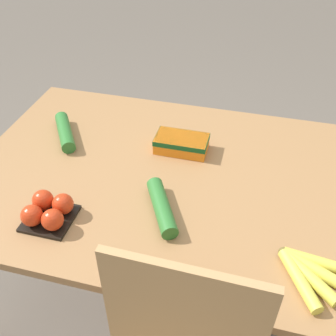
# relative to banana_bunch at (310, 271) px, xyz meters

# --- Properties ---
(ground_plane) EXTENTS (12.00, 12.00, 0.00)m
(ground_plane) POSITION_rel_banana_bunch_xyz_m (0.47, -0.31, -0.74)
(ground_plane) COLOR #665B51
(dining_table) EXTENTS (1.40, 0.96, 0.72)m
(dining_table) POSITION_rel_banana_bunch_xyz_m (0.47, -0.31, -0.10)
(dining_table) COLOR #9E7044
(dining_table) RESTS_ON ground_plane
(banana_bunch) EXTENTS (0.20, 0.19, 0.03)m
(banana_bunch) POSITION_rel_banana_bunch_xyz_m (0.00, 0.00, 0.00)
(banana_bunch) COLOR brown
(banana_bunch) RESTS_ON dining_table
(tomato_pack) EXTENTS (0.14, 0.14, 0.08)m
(tomato_pack) POSITION_rel_banana_bunch_xyz_m (0.76, -0.01, 0.02)
(tomato_pack) COLOR black
(tomato_pack) RESTS_ON dining_table
(carrot_bag) EXTENTS (0.19, 0.11, 0.06)m
(carrot_bag) POSITION_rel_banana_bunch_xyz_m (0.45, -0.46, 0.02)
(carrot_bag) COLOR orange
(carrot_bag) RESTS_ON dining_table
(cucumber_near) EXTENTS (0.17, 0.22, 0.05)m
(cucumber_near) POSITION_rel_banana_bunch_xyz_m (0.91, -0.42, 0.01)
(cucumber_near) COLOR #2D702D
(cucumber_near) RESTS_ON dining_table
(cucumber_far) EXTENTS (0.15, 0.22, 0.05)m
(cucumber_far) POSITION_rel_banana_bunch_xyz_m (0.44, -0.12, 0.01)
(cucumber_far) COLOR #2D702D
(cucumber_far) RESTS_ON dining_table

